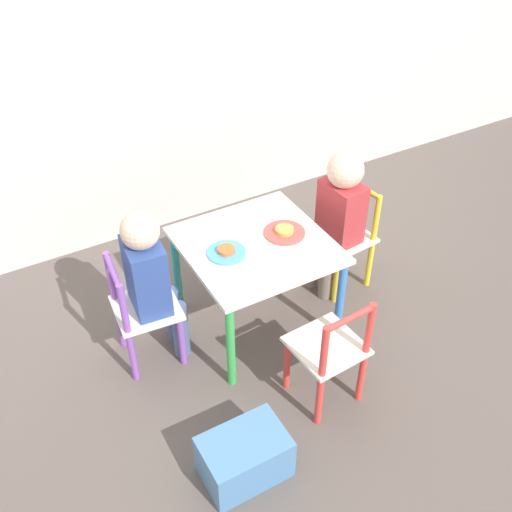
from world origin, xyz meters
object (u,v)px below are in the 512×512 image
object	(u,v)px
kids_table	(256,255)
chair_yellow	(345,238)
storage_bin	(244,457)
child_left	(151,276)
plate_right	(284,232)
chair_purple	(142,313)
child_right	(338,210)
chair_red	(330,353)
plate_left	(226,252)

from	to	relation	value
kids_table	chair_yellow	world-z (taller)	chair_yellow
storage_bin	child_left	bearing A→B (deg)	92.90
child_left	plate_right	world-z (taller)	child_left
kids_table	storage_bin	xyz separation A→B (m)	(-0.42, -0.66, -0.30)
plate_right	storage_bin	world-z (taller)	plate_right
chair_purple	child_right	size ratio (longest dim) A/B	0.72
chair_red	plate_right	bearing A→B (deg)	-105.33
chair_purple	child_left	xyz separation A→B (m)	(0.06, -0.01, 0.18)
child_left	storage_bin	distance (m)	0.78
kids_table	child_right	bearing A→B (deg)	5.40
child_left	chair_red	bearing A→B (deg)	-133.63
kids_table	chair_red	distance (m)	0.54
child_right	storage_bin	size ratio (longest dim) A/B	2.40
child_left	chair_purple	bearing A→B (deg)	90.00
chair_purple	storage_bin	size ratio (longest dim) A/B	1.72
chair_yellow	child_left	size ratio (longest dim) A/B	0.71
chair_purple	child_right	distance (m)	0.99
chair_red	plate_left	bearing A→B (deg)	-75.17
chair_red	plate_left	distance (m)	0.59
kids_table	chair_purple	world-z (taller)	chair_purple
child_right	plate_left	bearing A→B (deg)	-91.26
plate_left	storage_bin	distance (m)	0.81
child_left	storage_bin	world-z (taller)	child_left
child_right	chair_purple	bearing A→B (deg)	-95.65
plate_left	storage_bin	xyz separation A→B (m)	(-0.28, -0.66, -0.37)
chair_yellow	child_left	distance (m)	0.99
chair_yellow	plate_left	size ratio (longest dim) A/B	3.23
storage_bin	plate_left	bearing A→B (deg)	66.97
child_left	child_right	distance (m)	0.91
chair_yellow	plate_right	size ratio (longest dim) A/B	2.94
chair_purple	plate_right	size ratio (longest dim) A/B	2.94
child_left	plate_right	size ratio (longest dim) A/B	4.16
chair_purple	child_left	distance (m)	0.19
storage_bin	chair_red	bearing A→B (deg)	17.25
kids_table	chair_purple	bearing A→B (deg)	174.77
plate_left	plate_right	world-z (taller)	same
plate_left	plate_right	bearing A→B (deg)	-0.00
plate_right	storage_bin	bearing A→B (deg)	-130.38
kids_table	child_right	xyz separation A→B (m)	(0.46, 0.04, 0.05)
storage_bin	chair_purple	bearing A→B (deg)	97.80
plate_left	child_left	bearing A→B (deg)	172.47
chair_red	child_left	xyz separation A→B (m)	(-0.49, 0.56, 0.18)
chair_yellow	kids_table	bearing A→B (deg)	-90.00
chair_red	chair_yellow	bearing A→B (deg)	-134.14
chair_yellow	plate_right	world-z (taller)	chair_yellow
kids_table	plate_left	distance (m)	0.16
kids_table	plate_left	xyz separation A→B (m)	(-0.14, 0.00, 0.07)
chair_purple	plate_right	distance (m)	0.69
chair_yellow	plate_right	xyz separation A→B (m)	(-0.38, -0.05, 0.21)
chair_red	plate_left	world-z (taller)	chair_red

